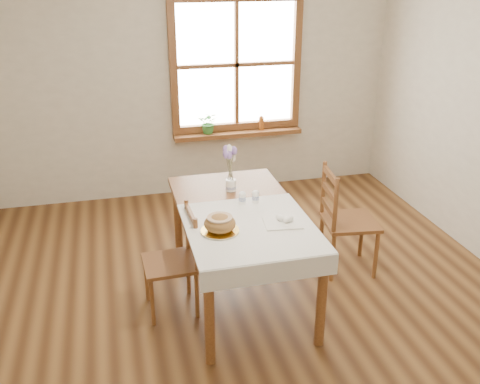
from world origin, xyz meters
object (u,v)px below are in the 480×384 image
object	(u,v)px
chair_right	(350,220)
dining_table	(240,220)
flower_vase	(231,186)
chair_left	(170,262)
bread_plate	(220,231)

from	to	relation	value
chair_right	dining_table	bearing A→B (deg)	106.33
flower_vase	chair_right	bearing A→B (deg)	-11.81
chair_left	flower_vase	distance (m)	0.82
dining_table	chair_left	world-z (taller)	chair_left
dining_table	chair_left	distance (m)	0.62
dining_table	chair_right	distance (m)	1.04
dining_table	flower_vase	bearing A→B (deg)	87.69
dining_table	chair_right	xyz separation A→B (m)	(1.01, 0.16, -0.20)
dining_table	chair_right	bearing A→B (deg)	9.06
flower_vase	bread_plate	bearing A→B (deg)	-109.08
dining_table	flower_vase	size ratio (longest dim) A/B	16.82
chair_left	flower_vase	xyz separation A→B (m)	(0.58, 0.44, 0.38)
bread_plate	chair_right	bearing A→B (deg)	21.64
bread_plate	flower_vase	size ratio (longest dim) A/B	2.73
bread_plate	flower_vase	xyz separation A→B (m)	(0.24, 0.70, 0.03)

